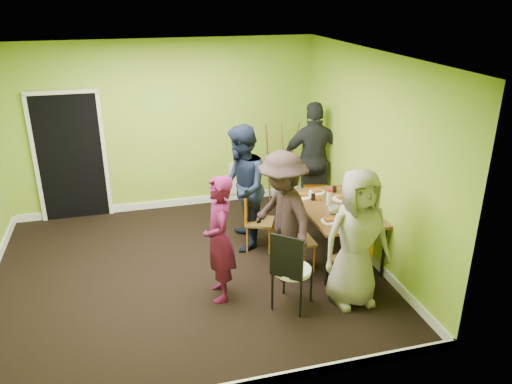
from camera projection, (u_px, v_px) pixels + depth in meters
ground at (188, 272)px, 6.64m from camera, size 5.00×5.00×0.00m
room_walls at (181, 203)px, 6.30m from camera, size 5.04×4.54×2.82m
dining_table at (336, 210)px, 6.80m from camera, size 0.90×1.50×0.75m
chair_left_far at (255, 216)px, 7.08m from camera, size 0.50×0.50×0.91m
chair_left_near at (295, 236)px, 6.54m from camera, size 0.37×0.37×0.88m
chair_back_end at (315, 178)px, 7.98m from camera, size 0.50×0.55×0.96m
chair_front_end at (355, 255)px, 6.03m from camera, size 0.49×0.49×0.91m
chair_bentwood at (290, 267)px, 5.69m from camera, size 0.55×0.55×1.01m
easel at (280, 166)px, 8.37m from camera, size 0.60×0.56×1.49m
plate_near_left at (303, 196)px, 7.11m from camera, size 0.27×0.27×0.01m
plate_near_right at (330, 221)px, 6.35m from camera, size 0.23×0.23×0.01m
plate_far_back at (317, 192)px, 7.25m from camera, size 0.23×0.23×0.01m
plate_far_front at (350, 225)px, 6.26m from camera, size 0.23×0.23×0.01m
plate_wall_back at (342, 199)px, 7.02m from camera, size 0.27×0.27×0.01m
plate_wall_front at (356, 208)px, 6.73m from camera, size 0.23×0.23×0.01m
thermos at (329, 198)px, 6.80m from camera, size 0.06×0.06×0.20m
blue_bottle at (363, 206)px, 6.58m from camera, size 0.08×0.08×0.19m
orange_bottle at (319, 198)px, 6.97m from camera, size 0.04×0.04×0.08m
glass_mid at (313, 197)px, 6.98m from camera, size 0.06×0.06×0.09m
glass_back at (335, 189)px, 7.24m from camera, size 0.06×0.06×0.10m
glass_front at (356, 215)px, 6.43m from camera, size 0.07×0.07×0.10m
cup_a at (333, 210)px, 6.56m from camera, size 0.14×0.14×0.11m
cup_b at (352, 202)px, 6.83m from camera, size 0.09×0.09×0.08m
person_standing at (219, 239)px, 5.85m from camera, size 0.41×0.60×1.56m
person_left_far at (241, 188)px, 7.00m from camera, size 0.82×0.98×1.80m
person_left_near at (282, 216)px, 6.27m from camera, size 0.89×1.22×1.70m
person_back_end at (314, 160)px, 7.98m from camera, size 1.17×0.63×1.89m
person_front_end at (357, 239)px, 5.73m from camera, size 0.84×0.56×1.68m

